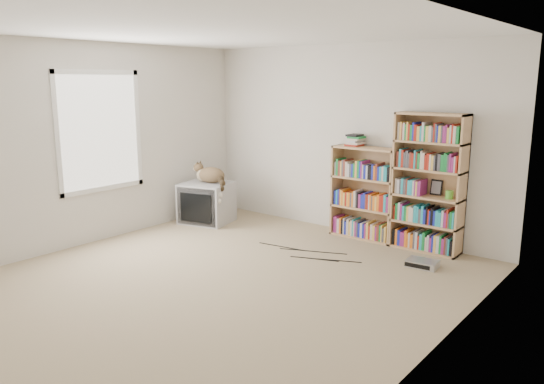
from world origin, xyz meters
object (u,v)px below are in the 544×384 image
Objects in this scene: bookcase_tall at (429,186)px; cat at (212,178)px; bookcase_short at (365,197)px; crt_tv at (207,203)px; dvd_player at (422,263)px.

cat is at bearing -166.20° from bookcase_tall.
bookcase_short is (2.08, 0.72, -0.12)m from cat.
bookcase_tall reaches higher than crt_tv.
bookcase_tall is at bearing -1.46° from crt_tv.
cat is at bearing 176.83° from dvd_player.
cat is 2.20m from bookcase_short.
dvd_player is (3.23, 0.14, -0.25)m from crt_tv.
bookcase_tall is at bearing -2.22° from cat.
bookcase_tall is at bearing 105.07° from dvd_player.
cat is 0.41× the size of bookcase_tall.
bookcase_short is at bearing 179.84° from bookcase_tall.
cat is 2.04× the size of dvd_player.
bookcase_tall reaches higher than dvd_player.
bookcase_short is (-0.85, 0.00, -0.25)m from bookcase_tall.
cat is 3.21m from dvd_player.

